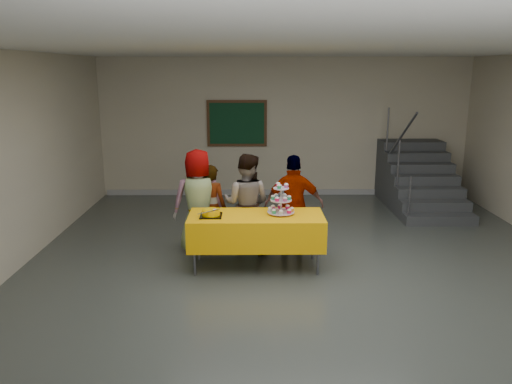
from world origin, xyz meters
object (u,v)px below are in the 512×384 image
cupcake_stand (281,203)px  schoolchild_a (199,201)px  noticeboard (237,123)px  bear_cake (211,212)px  staircase (417,181)px  bake_table (256,230)px  schoolchild_d (294,205)px  schoolchild_c (246,204)px  schoolchild_b (211,207)px

cupcake_stand → schoolchild_a: (-1.22, 0.63, -0.14)m
noticeboard → schoolchild_a: bearing=-98.0°
bear_cake → staircase: staircase is taller
bake_table → schoolchild_a: 1.13m
bear_cake → schoolchild_d: size_ratio=0.24×
schoolchild_a → schoolchild_c: (0.73, -0.04, -0.03)m
schoolchild_c → schoolchild_b: bearing=2.8°
bake_table → bear_cake: bearing=-174.8°
staircase → schoolchild_a: bearing=-147.6°
bear_cake → bake_table: bearing=5.2°
cupcake_stand → schoolchild_c: (-0.49, 0.58, -0.17)m
schoolchild_b → noticeboard: noticeboard is taller
bake_table → schoolchild_a: (-0.87, 0.68, 0.24)m
schoolchild_b → schoolchild_d: (1.26, -0.21, 0.09)m
schoolchild_b → schoolchild_d: 1.28m
staircase → noticeboard: size_ratio=1.85×
cupcake_stand → noticeboard: size_ratio=0.34×
schoolchild_b → schoolchild_d: size_ratio=0.88×
bake_table → noticeboard: 4.34m
schoolchild_d → schoolchild_b: bearing=-9.2°
bear_cake → schoolchild_c: (0.48, 0.69, -0.07)m
schoolchild_a → schoolchild_b: schoolchild_a is taller
bake_table → schoolchild_a: schoolchild_a is taller
cupcake_stand → schoolchild_a: 1.38m
bake_table → noticeboard: noticeboard is taller
bake_table → schoolchild_a: bearing=142.1°
cupcake_stand → noticeboard: (-0.72, 4.14, 0.67)m
schoolchild_c → noticeboard: noticeboard is taller
bear_cake → noticeboard: bearing=86.7°
cupcake_stand → schoolchild_a: schoolchild_a is taller
schoolchild_a → schoolchild_c: size_ratio=1.04×
schoolchild_a → cupcake_stand: bearing=140.3°
schoolchild_c → staircase: size_ratio=0.64×
schoolchild_a → noticeboard: 3.64m
bear_cake → schoolchild_b: schoolchild_b is taller
bear_cake → cupcake_stand: bearing=6.3°
cupcake_stand → schoolchild_d: (0.23, 0.50, -0.17)m
cupcake_stand → bear_cake: size_ratio=1.24×
schoolchild_d → staircase: bearing=-134.5°
schoolchild_a → staircase: bearing=-160.0°
schoolchild_b → noticeboard: 3.57m
bear_cake → schoolchild_a: bearing=108.7°
noticeboard → bake_table: bearing=-84.9°
staircase → schoolchild_c: bearing=-142.1°
schoolchild_b → staircase: size_ratio=0.56×
schoolchild_a → schoolchild_b: (0.18, 0.08, -0.12)m
schoolchild_c → schoolchild_d: schoolchild_c is taller
schoolchild_c → staircase: (3.50, 2.72, -0.28)m
schoolchild_a → staircase: (4.22, 2.68, -0.31)m
bear_cake → noticeboard: (0.25, 4.25, 0.77)m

